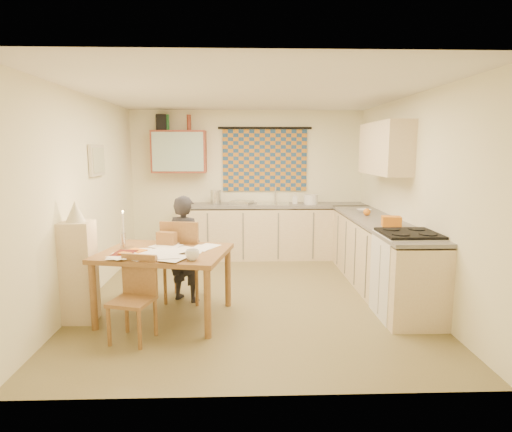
{
  "coord_description": "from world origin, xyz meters",
  "views": [
    {
      "loc": [
        -0.1,
        -5.22,
        1.84
      ],
      "look_at": [
        0.08,
        0.2,
        0.99
      ],
      "focal_mm": 30.0,
      "sensor_mm": 36.0,
      "label": 1
    }
  ],
  "objects_px": {
    "stove": "(407,275)",
    "shelf_stand": "(79,272)",
    "dining_table": "(165,284)",
    "person": "(185,249)",
    "counter_back": "(277,231)",
    "chair_far": "(185,275)",
    "counter_right": "(378,255)"
  },
  "relations": [
    {
      "from": "stove",
      "to": "shelf_stand",
      "type": "bearing_deg",
      "value": -179.98
    },
    {
      "from": "dining_table",
      "to": "person",
      "type": "distance_m",
      "value": 0.62
    },
    {
      "from": "counter_back",
      "to": "chair_far",
      "type": "xyz_separation_m",
      "value": [
        -1.29,
        -2.09,
        -0.14
      ]
    },
    {
      "from": "counter_right",
      "to": "dining_table",
      "type": "distance_m",
      "value": 2.81
    },
    {
      "from": "counter_right",
      "to": "stove",
      "type": "height_order",
      "value": "stove"
    },
    {
      "from": "chair_far",
      "to": "person",
      "type": "xyz_separation_m",
      "value": [
        0.0,
        -0.0,
        0.34
      ]
    },
    {
      "from": "counter_back",
      "to": "counter_right",
      "type": "distance_m",
      "value": 2.08
    },
    {
      "from": "dining_table",
      "to": "counter_back",
      "type": "bearing_deg",
      "value": 72.44
    },
    {
      "from": "chair_far",
      "to": "person",
      "type": "height_order",
      "value": "person"
    },
    {
      "from": "stove",
      "to": "person",
      "type": "height_order",
      "value": "person"
    },
    {
      "from": "dining_table",
      "to": "counter_right",
      "type": "bearing_deg",
      "value": 30.61
    },
    {
      "from": "stove",
      "to": "counter_right",
      "type": "bearing_deg",
      "value": 90.0
    },
    {
      "from": "dining_table",
      "to": "stove",
      "type": "bearing_deg",
      "value": 9.5
    },
    {
      "from": "chair_far",
      "to": "shelf_stand",
      "type": "distance_m",
      "value": 1.23
    },
    {
      "from": "counter_back",
      "to": "shelf_stand",
      "type": "height_order",
      "value": "shelf_stand"
    },
    {
      "from": "counter_back",
      "to": "shelf_stand",
      "type": "bearing_deg",
      "value": -130.81
    },
    {
      "from": "counter_back",
      "to": "dining_table",
      "type": "xyz_separation_m",
      "value": [
        -1.44,
        -2.62,
        -0.07
      ]
    },
    {
      "from": "counter_right",
      "to": "shelf_stand",
      "type": "height_order",
      "value": "shelf_stand"
    },
    {
      "from": "dining_table",
      "to": "person",
      "type": "bearing_deg",
      "value": 85.48
    },
    {
      "from": "counter_right",
      "to": "dining_table",
      "type": "xyz_separation_m",
      "value": [
        -2.65,
        -0.93,
        -0.07
      ]
    },
    {
      "from": "stove",
      "to": "person",
      "type": "bearing_deg",
      "value": 166.2
    },
    {
      "from": "shelf_stand",
      "to": "dining_table",
      "type": "bearing_deg",
      "value": 5.11
    },
    {
      "from": "counter_right",
      "to": "shelf_stand",
      "type": "distance_m",
      "value": 3.68
    },
    {
      "from": "chair_far",
      "to": "shelf_stand",
      "type": "height_order",
      "value": "shelf_stand"
    },
    {
      "from": "dining_table",
      "to": "person",
      "type": "xyz_separation_m",
      "value": [
        0.15,
        0.53,
        0.27
      ]
    },
    {
      "from": "stove",
      "to": "chair_far",
      "type": "distance_m",
      "value": 2.58
    },
    {
      "from": "counter_right",
      "to": "counter_back",
      "type": "bearing_deg",
      "value": 125.49
    },
    {
      "from": "counter_right",
      "to": "shelf_stand",
      "type": "xyz_separation_m",
      "value": [
        -3.54,
        -1.01,
        0.09
      ]
    },
    {
      "from": "counter_right",
      "to": "stove",
      "type": "distance_m",
      "value": 1.01
    },
    {
      "from": "dining_table",
      "to": "shelf_stand",
      "type": "height_order",
      "value": "shelf_stand"
    },
    {
      "from": "stove",
      "to": "dining_table",
      "type": "distance_m",
      "value": 2.65
    },
    {
      "from": "counter_back",
      "to": "chair_far",
      "type": "bearing_deg",
      "value": -121.82
    }
  ]
}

